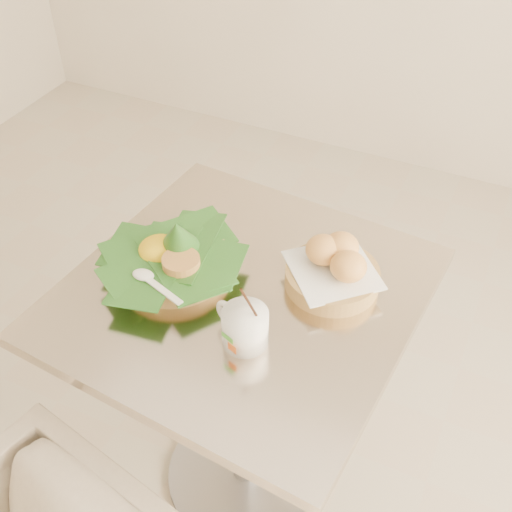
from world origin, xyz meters
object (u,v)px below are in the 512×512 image
at_px(rice_basket, 173,256).
at_px(bread_basket, 334,268).
at_px(cafe_table, 243,357).
at_px(coffee_mug, 244,326).

distance_m(rice_basket, bread_basket, 0.34).
bearing_deg(rice_basket, cafe_table, 1.66).
xyz_separation_m(rice_basket, bread_basket, (0.32, 0.11, 0.00)).
xyz_separation_m(bread_basket, coffee_mug, (-0.10, -0.22, 0.00)).
relative_size(rice_basket, bread_basket, 1.26).
bearing_deg(rice_basket, coffee_mug, -27.56).
height_order(cafe_table, bread_basket, bread_basket).
xyz_separation_m(cafe_table, coffee_mug, (0.06, -0.12, 0.26)).
height_order(rice_basket, coffee_mug, coffee_mug).
relative_size(cafe_table, coffee_mug, 4.88).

